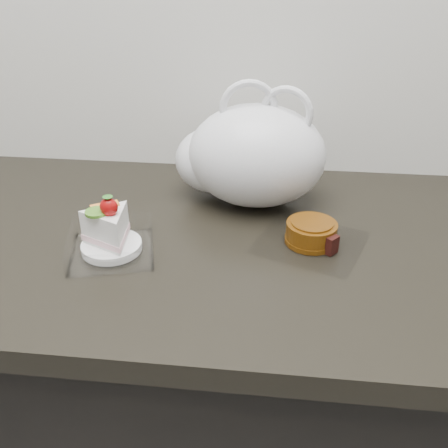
% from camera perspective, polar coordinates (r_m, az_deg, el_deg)
% --- Properties ---
extents(counter, '(2.04, 0.64, 0.90)m').
position_cam_1_polar(counter, '(1.19, -4.77, -19.87)').
color(counter, black).
rests_on(counter, ground).
extents(cake_tray, '(0.17, 0.17, 0.11)m').
position_cam_1_polar(cake_tray, '(0.84, -12.85, -1.47)').
color(cake_tray, white).
rests_on(cake_tray, counter).
extents(mooncake_wrap, '(0.22, 0.21, 0.04)m').
position_cam_1_polar(mooncake_wrap, '(0.86, 9.99, -1.22)').
color(mooncake_wrap, white).
rests_on(mooncake_wrap, counter).
extents(plastic_bag, '(0.30, 0.22, 0.24)m').
position_cam_1_polar(plastic_bag, '(0.96, 2.75, 7.79)').
color(plastic_bag, white).
rests_on(plastic_bag, counter).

